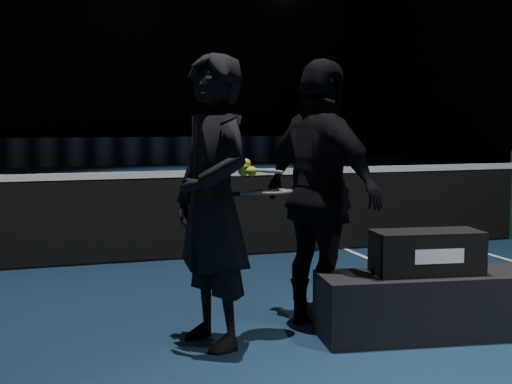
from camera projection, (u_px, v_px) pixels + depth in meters
sponsor_backdrop at (2, 153)px, 21.53m from camera, size 22.00×0.15×0.90m
player_bench at (425, 305)px, 4.90m from camera, size 1.53×0.70×0.44m
racket_bag at (427, 252)px, 4.86m from camera, size 0.77×0.42×0.29m
bag_signature at (440, 256)px, 4.71m from camera, size 0.34×0.05×0.10m
player_a at (213, 202)px, 4.64m from camera, size 0.65×0.81×1.92m
player_b at (321, 195)px, 5.05m from camera, size 0.80×1.21×1.92m
racket_lower at (273, 192)px, 4.85m from camera, size 0.71×0.34×0.03m
racket_upper at (263, 171)px, 4.85m from camera, size 0.71×0.39×0.10m
tennis_balls at (247, 169)px, 4.75m from camera, size 0.12×0.10×0.12m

